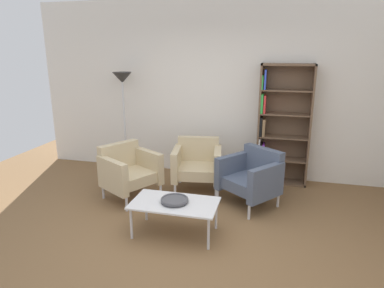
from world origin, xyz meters
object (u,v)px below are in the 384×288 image
Objects in this scene: floor_lamp_torchiere at (123,90)px; decorative_bowl at (175,200)px; armchair_corner_red at (252,176)px; bookshelf_tall at (280,127)px; armchair_near_window at (128,170)px; armchair_by_bookshelf at (197,164)px; coffee_table_low at (175,205)px.

decorative_bowl is at bearing -51.48° from floor_lamp_torchiere.
bookshelf_tall is at bearing 108.31° from armchair_corner_red.
decorative_bowl is 1.26m from armchair_near_window.
armchair_near_window is (-2.09, -1.16, -0.50)m from bookshelf_tall.
armchair_near_window is at bearing -63.45° from floor_lamp_torchiere.
armchair_near_window is 1.52m from floor_lamp_torchiere.
bookshelf_tall is at bearing 60.20° from decorative_bowl.
armchair_near_window is at bearing 139.13° from decorative_bowl.
armchair_by_bookshelf is at bearing -18.36° from floor_lamp_torchiere.
coffee_table_low is 1.37m from armchair_by_bookshelf.
armchair_near_window is (-0.96, 0.83, 0.05)m from coffee_table_low.
coffee_table_low is 2.58m from floor_lamp_torchiere.
armchair_by_bookshelf is at bearing -29.02° from armchair_near_window.
armchair_near_window is 1.05m from armchair_by_bookshelf.
floor_lamp_torchiere reaches higher than armchair_by_bookshelf.
bookshelf_tall is 2.34m from decorative_bowl.
floor_lamp_torchiere reaches higher than coffee_table_low.
coffee_table_low is 1.05× the size of armchair_corner_red.
armchair_by_bookshelf is 0.92m from armchair_corner_red.
bookshelf_tall is 2.00× the size of armchair_corner_red.
coffee_table_low is 1.07× the size of armchair_near_window.
decorative_bowl is 0.34× the size of armchair_near_window.
floor_lamp_torchiere reaches higher than armchair_near_window.
armchair_by_bookshelf is (0.90, 0.54, 0.00)m from armchair_near_window.
bookshelf_tall is at bearing 60.20° from coffee_table_low.
bookshelf_tall is 1.90× the size of coffee_table_low.
armchair_by_bookshelf is at bearing 92.30° from decorative_bowl.
armchair_corner_red is 0.55× the size of floor_lamp_torchiere.
coffee_table_low is (-1.14, -1.99, -0.55)m from bookshelf_tall.
floor_lamp_torchiere reaches higher than decorative_bowl.
floor_lamp_torchiere is (-2.59, -0.16, 0.53)m from bookshelf_tall.
bookshelf_tall reaches higher than armchair_corner_red.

